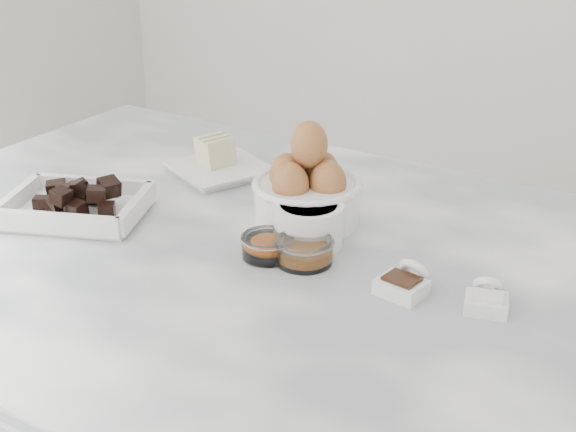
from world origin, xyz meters
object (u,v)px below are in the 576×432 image
object	(u,v)px
butter_plate	(219,163)
vanilla_spoon	(405,282)
sugar_ramekin	(308,222)
zest_bowl	(268,245)
honey_bowl	(304,250)
chocolate_dish	(76,203)
salt_spoon	(487,299)
egg_bowl	(307,190)

from	to	relation	value
butter_plate	vanilla_spoon	size ratio (longest dim) A/B	2.59
butter_plate	sugar_ramekin	bearing A→B (deg)	-29.45
sugar_ramekin	zest_bowl	distance (m)	0.07
butter_plate	zest_bowl	distance (m)	0.30
butter_plate	vanilla_spoon	bearing A→B (deg)	-25.31
honey_bowl	chocolate_dish	bearing A→B (deg)	-171.58
chocolate_dish	salt_spoon	world-z (taller)	chocolate_dish
butter_plate	vanilla_spoon	xyz separation A→B (m)	(0.41, -0.19, -0.01)
zest_bowl	salt_spoon	world-z (taller)	salt_spoon
egg_bowl	salt_spoon	xyz separation A→B (m)	(0.29, -0.10, -0.04)
egg_bowl	zest_bowl	world-z (taller)	egg_bowl
sugar_ramekin	honey_bowl	xyz separation A→B (m)	(0.02, -0.05, -0.01)
sugar_ramekin	egg_bowl	xyz separation A→B (m)	(-0.04, 0.06, 0.02)
egg_bowl	sugar_ramekin	bearing A→B (deg)	-57.45
chocolate_dish	egg_bowl	size ratio (longest dim) A/B	1.51
sugar_ramekin	zest_bowl	xyz separation A→B (m)	(-0.02, -0.06, -0.01)
zest_bowl	salt_spoon	xyz separation A→B (m)	(0.28, 0.02, -0.00)
butter_plate	honey_bowl	world-z (taller)	butter_plate
butter_plate	chocolate_dish	bearing A→B (deg)	-105.87
salt_spoon	butter_plate	bearing A→B (deg)	160.47
vanilla_spoon	honey_bowl	bearing A→B (deg)	178.55
vanilla_spoon	salt_spoon	xyz separation A→B (m)	(0.09, 0.02, -0.00)
sugar_ramekin	egg_bowl	bearing A→B (deg)	122.55
sugar_ramekin	honey_bowl	bearing A→B (deg)	-64.56
salt_spoon	egg_bowl	bearing A→B (deg)	161.92
zest_bowl	vanilla_spoon	xyz separation A→B (m)	(0.19, 0.01, -0.00)
zest_bowl	salt_spoon	size ratio (longest dim) A/B	1.02
zest_bowl	vanilla_spoon	world-z (taller)	vanilla_spoon
chocolate_dish	butter_plate	distance (m)	0.25
sugar_ramekin	chocolate_dish	bearing A→B (deg)	-162.42
butter_plate	honey_bowl	size ratio (longest dim) A/B	2.41
chocolate_dish	honey_bowl	xyz separation A→B (m)	(0.34, 0.05, -0.00)
chocolate_dish	salt_spoon	bearing A→B (deg)	6.26
sugar_ramekin	zest_bowl	world-z (taller)	sugar_ramekin
honey_bowl	butter_plate	bearing A→B (deg)	145.05
egg_bowl	vanilla_spoon	world-z (taller)	egg_bowl
butter_plate	salt_spoon	bearing A→B (deg)	-19.53
honey_bowl	salt_spoon	size ratio (longest dim) A/B	1.12
butter_plate	vanilla_spoon	world-z (taller)	butter_plate
chocolate_dish	butter_plate	world-z (taller)	butter_plate
sugar_ramekin	butter_plate	bearing A→B (deg)	150.55
chocolate_dish	egg_bowl	world-z (taller)	egg_bowl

